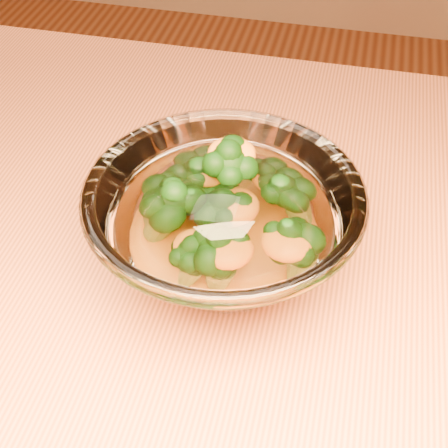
# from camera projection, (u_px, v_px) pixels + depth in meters

# --- Properties ---
(table) EXTENTS (1.20, 0.80, 0.75)m
(table) POSITION_uv_depth(u_px,v_px,m) (174.00, 311.00, 0.69)
(table) COLOR #CF6C3E
(table) RESTS_ON ground
(glass_bowl) EXTENTS (0.25, 0.25, 0.11)m
(glass_bowl) POSITION_uv_depth(u_px,v_px,m) (224.00, 228.00, 0.57)
(glass_bowl) COLOR white
(glass_bowl) RESTS_ON table
(cheese_sauce) EXTENTS (0.12, 0.12, 0.03)m
(cheese_sauce) POSITION_uv_depth(u_px,v_px,m) (224.00, 246.00, 0.58)
(cheese_sauce) COLOR orange
(cheese_sauce) RESTS_ON glass_bowl
(broccoli_heap) EXTENTS (0.17, 0.15, 0.09)m
(broccoli_heap) POSITION_uv_depth(u_px,v_px,m) (221.00, 207.00, 0.56)
(broccoli_heap) COLOR black
(broccoli_heap) RESTS_ON cheese_sauce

